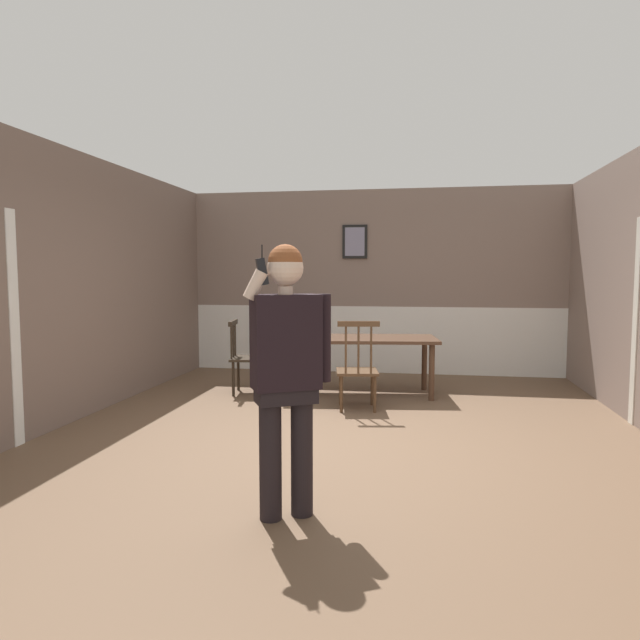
{
  "coord_description": "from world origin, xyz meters",
  "views": [
    {
      "loc": [
        0.65,
        -5.12,
        1.53
      ],
      "look_at": [
        -0.12,
        -0.64,
        1.16
      ],
      "focal_mm": 31.62,
      "sensor_mm": 36.0,
      "label": 1
    }
  ],
  "objects": [
    {
      "name": "ground_plane",
      "position": [
        0.0,
        0.0,
        0.0
      ],
      "size": [
        7.97,
        7.97,
        0.0
      ],
      "primitive_type": "plane",
      "color": "brown"
    },
    {
      "name": "room_back_partition",
      "position": [
        -0.0,
        3.63,
        1.36
      ],
      "size": [
        5.81,
        0.17,
        2.82
      ],
      "color": "gray",
      "rests_on": "ground_plane"
    },
    {
      "name": "room_left_partition",
      "position": [
        -2.91,
        -0.0,
        1.41
      ],
      "size": [
        0.13,
        7.25,
        2.82
      ],
      "color": "#756056",
      "rests_on": "ground_plane"
    },
    {
      "name": "dining_table",
      "position": [
        -0.09,
        1.95,
        0.65
      ],
      "size": [
        2.1,
        1.08,
        0.73
      ],
      "rotation": [
        0.0,
        0.0,
        0.12
      ],
      "color": "#4C3323",
      "rests_on": "ground_plane"
    },
    {
      "name": "chair_near_window",
      "position": [
        -1.47,
        1.78,
        0.47
      ],
      "size": [
        0.54,
        0.54,
        0.94
      ],
      "rotation": [
        0.0,
        0.0,
        4.86
      ],
      "color": "#2D2319",
      "rests_on": "ground_plane"
    },
    {
      "name": "chair_by_doorway",
      "position": [
        0.01,
        1.14,
        0.47
      ],
      "size": [
        0.53,
        0.53,
        1.02
      ],
      "rotation": [
        0.0,
        0.0,
        0.16
      ],
      "color": "#513823",
      "rests_on": "ground_plane"
    },
    {
      "name": "person_figure",
      "position": [
        -0.14,
        -1.75,
        0.99
      ],
      "size": [
        0.5,
        0.39,
        1.71
      ],
      "rotation": [
        0.0,
        0.0,
        3.64
      ],
      "color": "black",
      "rests_on": "ground_plane"
    }
  ]
}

